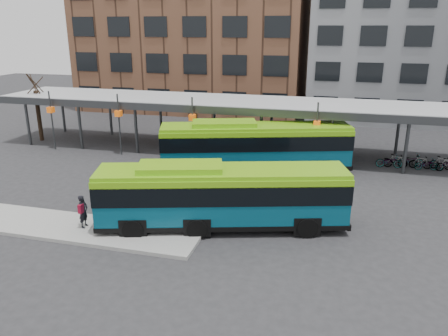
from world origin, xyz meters
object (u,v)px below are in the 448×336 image
Objects in this scene: bus_front at (221,195)px; pedestrian at (83,211)px; tree at (38,113)px; bus_rear at (254,145)px.

bus_front is 6.86m from pedestrian.
tree is 0.45× the size of bus_front.
tree is 0.42× the size of bus_rear.
bus_front is 0.95× the size of bus_rear.
bus_rear is 7.91× the size of pedestrian.
tree is 20.24m from bus_rear.
tree is at bearing 152.23° from bus_rear.
bus_front is at bearing -32.69° from tree.
pedestrian is (-6.36, -11.40, -0.84)m from bus_rear.
bus_front is at bearing -106.82° from bus_rear.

